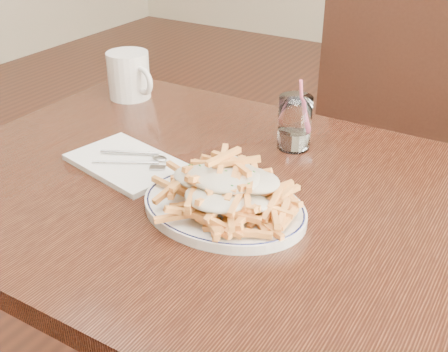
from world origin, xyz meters
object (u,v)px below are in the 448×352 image
Objects in this scene: water_glass at (295,126)px; fries_plate at (224,207)px; loaded_fries at (224,182)px; chair_far at (407,139)px; table at (239,228)px; coffee_mug at (129,75)px.

fries_plate is at bearing -88.52° from water_glass.
water_glass is at bearing 91.48° from loaded_fries.
fries_plate is at bearing -96.83° from chair_far.
water_glass reaches higher than table.
coffee_mug is (-0.48, 0.34, -0.00)m from loaded_fries.
table is 1.20× the size of chair_far.
loaded_fries is 1.84× the size of coffee_mug.
coffee_mug is at bearing 150.51° from table.
table is at bearing 98.51° from fries_plate.
chair_far is (0.11, 0.78, -0.10)m from table.
table is at bearing -29.49° from coffee_mug.
loaded_fries reaches higher than table.
table is at bearing -98.23° from chair_far.
chair_far is 6.70× the size of water_glass.
table is 0.55m from coffee_mug.
water_glass is 0.47m from coffee_mug.
table is at bearing -90.89° from water_glass.
table is 8.03× the size of water_glass.
chair_far reaches higher than water_glass.
table is 3.48× the size of fries_plate.
chair_far reaches higher than table.
table is at bearing 98.51° from loaded_fries.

